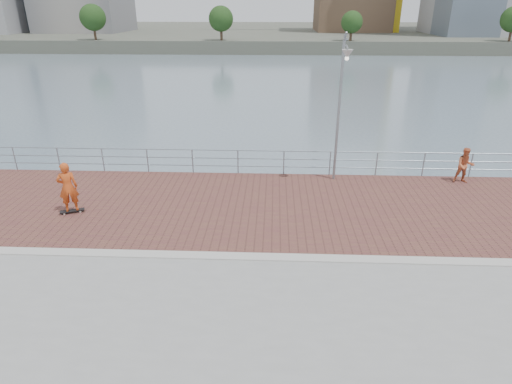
{
  "coord_description": "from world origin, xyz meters",
  "views": [
    {
      "loc": [
        0.57,
        -11.04,
        7.06
      ],
      "look_at": [
        0.0,
        2.0,
        1.3
      ],
      "focal_mm": 30.0,
      "sensor_mm": 36.0,
      "label": 1
    }
  ],
  "objects_px": {
    "skateboarder": "(68,187)",
    "street_lamp": "(342,85)",
    "bystander": "(465,165)",
    "guardrail": "(261,159)"
  },
  "relations": [
    {
      "from": "guardrail",
      "to": "skateboarder",
      "type": "distance_m",
      "value": 8.03
    },
    {
      "from": "bystander",
      "to": "guardrail",
      "type": "bearing_deg",
      "value": -176.59
    },
    {
      "from": "skateboarder",
      "to": "bystander",
      "type": "bearing_deg",
      "value": 170.94
    },
    {
      "from": "guardrail",
      "to": "street_lamp",
      "type": "relative_size",
      "value": 6.71
    },
    {
      "from": "bystander",
      "to": "skateboarder",
      "type": "bearing_deg",
      "value": -159.09
    },
    {
      "from": "street_lamp",
      "to": "bystander",
      "type": "bearing_deg",
      "value": 2.75
    },
    {
      "from": "street_lamp",
      "to": "bystander",
      "type": "relative_size",
      "value": 3.81
    },
    {
      "from": "skateboarder",
      "to": "street_lamp",
      "type": "bearing_deg",
      "value": 176.3
    },
    {
      "from": "guardrail",
      "to": "bystander",
      "type": "relative_size",
      "value": 25.58
    },
    {
      "from": "guardrail",
      "to": "bystander",
      "type": "bearing_deg",
      "value": -4.37
    }
  ]
}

